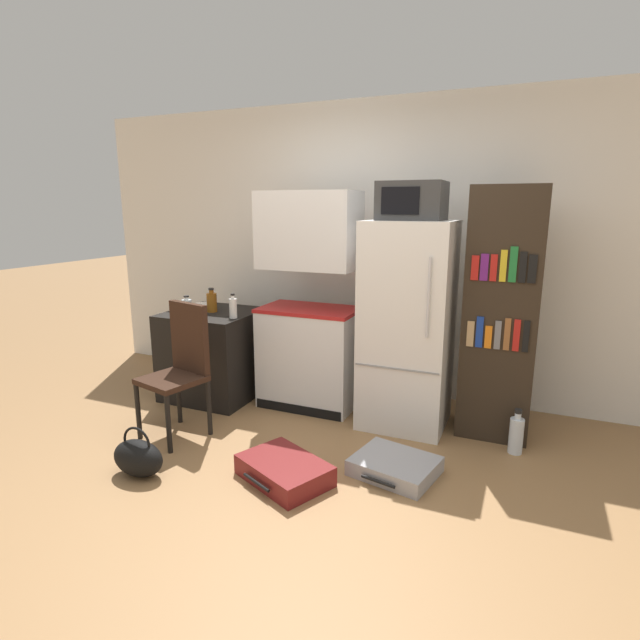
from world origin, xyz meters
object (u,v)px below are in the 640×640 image
Objects in this scene: bottle_milk_white at (233,308)px; suitcase_large_flat at (284,470)px; bookshelf at (501,315)px; suitcase_small_flat at (395,466)px; side_table at (215,354)px; kitchen_hutch at (309,310)px; water_bottle_front at (516,435)px; microwave at (412,201)px; bottle_amber_beer at (212,302)px; bottle_clear_short at (187,306)px; refrigerator at (407,326)px; bowl at (203,306)px; handbag at (138,457)px; chair at (182,360)px.

bottle_milk_white is 1.54m from suitcase_large_flat.
bookshelf reaches higher than suitcase_small_flat.
kitchen_hutch is at bearing 8.40° from side_table.
kitchen_hutch is 8.68× the size of bottle_milk_white.
suitcase_large_flat is 2.07× the size of water_bottle_front.
suitcase_large_flat is at bearing -40.60° from side_table.
microwave is 0.80× the size of suitcase_small_flat.
bottle_amber_beer is 1.83m from suitcase_large_flat.
water_bottle_front is at bearing 52.68° from suitcase_small_flat.
microwave is 2.09m from bottle_clear_short.
refrigerator reaches higher than bottle_clear_short.
bowl is 0.31× the size of suitcase_small_flat.
kitchen_hutch reaches higher than bottle_milk_white.
refrigerator reaches higher than bottle_amber_beer.
bottle_amber_beer reaches higher than suitcase_large_flat.
refrigerator is at bearing 46.95° from handbag.
bookshelf is at bearing 4.22° from side_table.
refrigerator is 0.93m from microwave.
chair is at bearing -72.21° from bottle_amber_beer.
water_bottle_front reaches higher than suitcase_large_flat.
side_table is 1.78m from refrigerator.
kitchen_hutch reaches higher than suitcase_large_flat.
bottle_clear_short is at bearing 172.39° from suitcase_large_flat.
bottle_milk_white is at bearing -171.20° from bookshelf.
bottle_milk_white is at bearing -171.08° from microwave.
bookshelf reaches higher than handbag.
microwave is at bearing 0.21° from bowl.
side_table reaches higher than suitcase_small_flat.
bowl is (-2.55, -0.11, -0.12)m from bookshelf.
refrigerator is 7.62× the size of bottle_milk_white.
microwave reaches higher than chair.
bowl is at bearing -179.79° from microwave.
side_table is 4.74× the size of bottle_clear_short.
kitchen_hutch is 2.69× the size of suitcase_large_flat.
kitchen_hutch reaches higher than suitcase_small_flat.
bookshelf reaches higher than chair.
bookshelf is 10.32× the size of bowl.
handbag is (-1.37, -1.47, -1.61)m from microwave.
bookshelf is 0.85m from water_bottle_front.
refrigerator is 1.09m from water_bottle_front.
suitcase_large_flat is 0.72m from suitcase_small_flat.
water_bottle_front is (1.69, -0.25, -0.70)m from kitchen_hutch.
suitcase_large_flat is at bearing -112.89° from refrigerator.
suitcase_large_flat is (1.39, -0.89, -0.78)m from bottle_clear_short.
suitcase_small_flat is at bearing 23.86° from handbag.
handbag is at bearing -133.05° from refrigerator.
refrigerator is at bearing 43.19° from chair.
bottle_milk_white is at bearing 92.45° from handbag.
chair reaches higher than bowl.
suitcase_small_flat is 1.62× the size of handbag.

